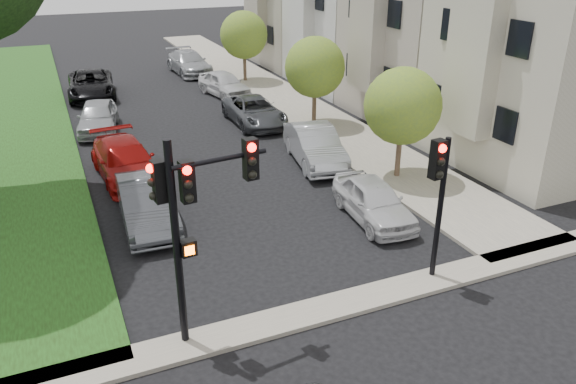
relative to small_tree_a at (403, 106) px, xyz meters
name	(u,v)px	position (x,y,z in m)	size (l,w,h in m)	color
ground	(377,358)	(-6.20, -8.60, -2.89)	(140.00, 140.00, 0.00)	black
sidewalk_right	(266,88)	(0.55, 15.40, -2.83)	(3.50, 44.00, 0.12)	gray
sidewalk_cross	(335,307)	(-6.20, -6.60, -2.83)	(60.00, 1.00, 0.12)	gray
small_tree_a	(403,106)	(0.00, 0.00, 0.00)	(2.89, 2.89, 4.34)	brown
small_tree_b	(315,67)	(0.00, 7.42, 0.03)	(2.93, 2.93, 4.39)	brown
small_tree_c	(244,35)	(0.00, 17.73, 0.11)	(3.00, 3.00, 4.50)	brown
traffic_signal_main	(192,206)	(-9.61, -6.37, 0.54)	(2.43, 0.63, 4.97)	black
traffic_signal_secondary	(439,184)	(-3.23, -6.41, -0.05)	(0.53, 0.43, 4.08)	black
car_parked_0	(374,200)	(-2.71, -2.66, -2.21)	(1.60, 3.98, 1.36)	silver
car_parked_1	(315,146)	(-2.24, 2.72, -2.11)	(1.64, 4.70, 1.55)	#999BA0
car_parked_2	(254,111)	(-2.65, 8.81, -2.22)	(2.23, 4.84, 1.34)	#3F4247
car_parked_3	(224,84)	(-2.33, 14.83, -2.16)	(1.71, 4.26, 1.45)	silver
car_parked_4	(189,63)	(-2.73, 21.61, -2.13)	(2.13, 5.24, 1.52)	#999BA0
car_parked_5	(146,203)	(-9.65, -0.06, -2.14)	(1.58, 4.54, 1.50)	#3F4247
car_parked_6	(125,161)	(-9.68, 4.17, -2.16)	(2.05, 5.04, 1.46)	maroon
car_parked_7	(98,117)	(-9.99, 10.74, -2.15)	(1.74, 4.32, 1.47)	#999BA0
car_parked_8	(91,84)	(-9.61, 17.62, -2.12)	(2.55, 5.54, 1.54)	black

